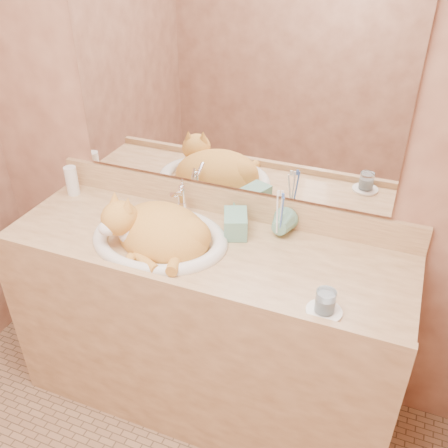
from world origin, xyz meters
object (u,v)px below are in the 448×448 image
at_px(vanity_counter, 205,328).
at_px(water_glass, 325,301).
at_px(soap_dispenser, 236,221).
at_px(sink_basin, 158,222).
at_px(cat, 156,229).
at_px(toothbrush_cup, 279,230).

xyz_separation_m(vanity_counter, water_glass, (0.51, -0.19, 0.47)).
xyz_separation_m(vanity_counter, soap_dispenser, (0.11, 0.07, 0.53)).
height_order(sink_basin, cat, cat).
distance_m(toothbrush_cup, water_glass, 0.43).
height_order(vanity_counter, cat, cat).
xyz_separation_m(sink_basin, soap_dispenser, (0.28, 0.09, 0.02)).
height_order(vanity_counter, water_glass, water_glass).
bearing_deg(vanity_counter, toothbrush_cup, 31.50).
bearing_deg(sink_basin, cat, -111.24).
height_order(vanity_counter, toothbrush_cup, toothbrush_cup).
xyz_separation_m(toothbrush_cup, water_glass, (0.26, -0.34, 0.00)).
bearing_deg(cat, soap_dispenser, 37.26).
bearing_deg(water_glass, vanity_counter, 159.83).
xyz_separation_m(cat, toothbrush_cup, (0.43, 0.19, -0.02)).
bearing_deg(vanity_counter, sink_basin, -173.46).
bearing_deg(toothbrush_cup, soap_dispenser, -151.09).
xyz_separation_m(vanity_counter, toothbrush_cup, (0.25, 0.16, 0.47)).
xyz_separation_m(soap_dispenser, toothbrush_cup, (0.15, 0.08, -0.05)).
xyz_separation_m(vanity_counter, cat, (-0.18, -0.04, 0.49)).
xyz_separation_m(cat, soap_dispenser, (0.28, 0.11, 0.04)).
relative_size(vanity_counter, sink_basin, 2.99).
height_order(sink_basin, toothbrush_cup, sink_basin).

